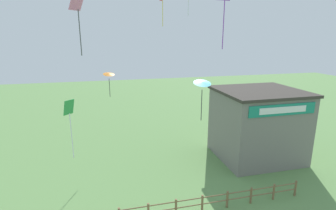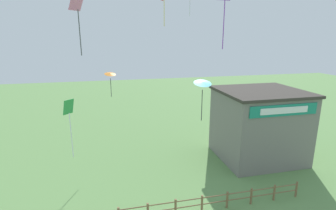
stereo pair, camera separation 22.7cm
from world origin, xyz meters
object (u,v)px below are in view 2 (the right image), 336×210
object	(u,v)px
kite_pink_diamond	(78,8)
kite_green_diamond	(70,118)
kite_orange_delta	(110,75)
seaside_building	(259,124)
kite_red_diamond	(164,1)
kite_cyan_delta	(203,84)

from	to	relation	value
kite_pink_diamond	kite_green_diamond	world-z (taller)	kite_pink_diamond
kite_green_diamond	kite_orange_delta	bearing A→B (deg)	77.57
kite_orange_delta	kite_pink_diamond	size ratio (longest dim) A/B	0.70
seaside_building	kite_red_diamond	world-z (taller)	kite_red_diamond
kite_pink_diamond	kite_red_diamond	world-z (taller)	kite_red_diamond
kite_pink_diamond	kite_orange_delta	bearing A→B (deg)	80.89
kite_green_diamond	seaside_building	bearing A→B (deg)	22.18
kite_red_diamond	kite_cyan_delta	distance (m)	10.80
kite_orange_delta	seaside_building	bearing A→B (deg)	-18.99
kite_pink_diamond	kite_green_diamond	bearing A→B (deg)	-131.28
kite_orange_delta	kite_pink_diamond	xyz separation A→B (m)	(-1.53, -9.54, 4.66)
kite_orange_delta	kite_green_diamond	bearing A→B (deg)	-102.43
kite_cyan_delta	kite_green_diamond	world-z (taller)	kite_cyan_delta
kite_green_diamond	kite_red_diamond	bearing A→B (deg)	56.68
seaside_building	kite_cyan_delta	world-z (taller)	kite_cyan_delta
kite_red_diamond	kite_cyan_delta	xyz separation A→B (m)	(0.61, -8.87, -6.13)
kite_orange_delta	kite_cyan_delta	world-z (taller)	kite_cyan_delta
kite_orange_delta	kite_green_diamond	size ratio (longest dim) A/B	0.72
seaside_building	kite_orange_delta	size ratio (longest dim) A/B	3.15
kite_red_diamond	kite_cyan_delta	bearing A→B (deg)	-86.06
kite_pink_diamond	kite_cyan_delta	world-z (taller)	kite_pink_diamond
kite_pink_diamond	kite_red_diamond	bearing A→B (deg)	57.41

